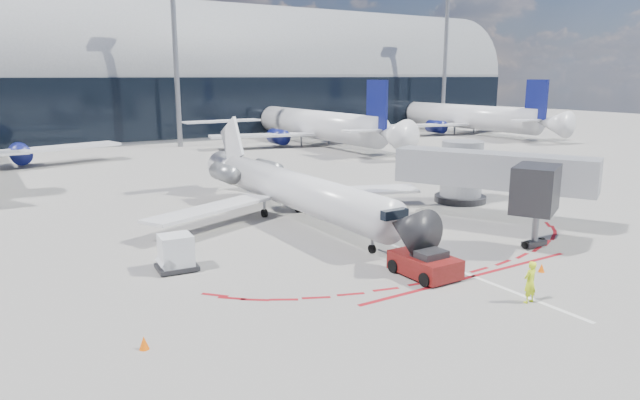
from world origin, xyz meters
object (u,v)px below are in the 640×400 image
regional_jet (290,188)px  uld_container (176,253)px  pushback_tug (425,264)px  ramp_worker (530,282)px

regional_jet → uld_container: size_ratio=12.32×
regional_jet → pushback_tug: size_ratio=4.84×
pushback_tug → uld_container: uld_container is taller
regional_jet → ramp_worker: (1.55, -18.79, -1.23)m
ramp_worker → uld_container: size_ratio=0.89×
pushback_tug → ramp_worker: bearing=-73.5°
regional_jet → ramp_worker: regional_jet is taller
regional_jet → ramp_worker: bearing=-85.3°
regional_jet → uld_container: bearing=-147.7°
regional_jet → uld_container: (-10.19, -6.45, -1.26)m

